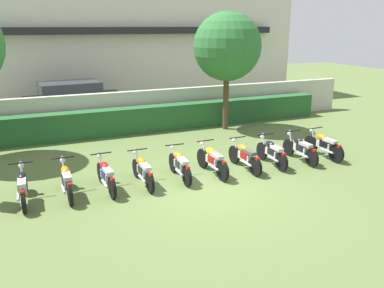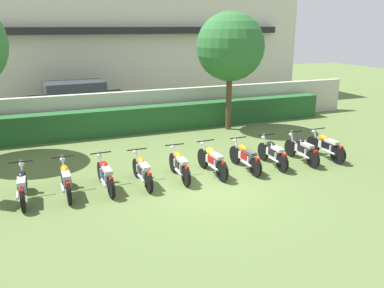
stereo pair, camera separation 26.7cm
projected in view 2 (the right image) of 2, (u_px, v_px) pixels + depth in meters
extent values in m
plane|color=#566B38|center=(208.00, 188.00, 11.26)|extent=(60.00, 60.00, 0.00)
cube|color=beige|center=(106.00, 36.00, 23.80)|extent=(22.77, 6.00, 7.54)
cube|color=black|center=(117.00, 31.00, 20.79)|extent=(19.12, 0.50, 0.36)
cube|color=#BCB7A8|center=(141.00, 109.00, 17.60)|extent=(21.63, 0.30, 1.67)
cube|color=#235628|center=(146.00, 119.00, 17.06)|extent=(17.30, 0.70, 1.10)
cube|color=black|center=(80.00, 105.00, 18.97)|extent=(4.66, 2.27, 1.00)
cube|color=#2D333D|center=(74.00, 89.00, 18.65)|extent=(2.85, 1.95, 0.65)
cylinder|color=black|center=(107.00, 107.00, 20.56)|extent=(0.70, 0.28, 0.68)
cylinder|color=black|center=(118.00, 114.00, 18.98)|extent=(0.70, 0.28, 0.68)
cylinder|color=black|center=(44.00, 113.00, 19.20)|extent=(0.70, 0.28, 0.68)
cylinder|color=black|center=(49.00, 121.00, 17.62)|extent=(0.70, 0.28, 0.68)
cylinder|color=#4C3823|center=(229.00, 100.00, 17.26)|extent=(0.24, 0.24, 2.56)
sphere|color=#2D6B33|center=(230.00, 47.00, 16.60)|extent=(2.88, 2.88, 2.88)
cylinder|color=black|center=(24.00, 182.00, 10.93)|extent=(0.09, 0.59, 0.59)
cylinder|color=black|center=(23.00, 200.00, 9.79)|extent=(0.09, 0.59, 0.59)
cube|color=silver|center=(22.00, 186.00, 10.27)|extent=(0.20, 0.60, 0.22)
ellipsoid|color=black|center=(22.00, 175.00, 10.36)|extent=(0.22, 0.44, 0.22)
cube|color=#B2ADA3|center=(21.00, 181.00, 10.00)|extent=(0.20, 0.52, 0.10)
cube|color=red|center=(21.00, 191.00, 9.62)|extent=(0.10, 0.08, 0.08)
cylinder|color=silver|center=(22.00, 172.00, 10.76)|extent=(0.05, 0.23, 0.65)
cylinder|color=black|center=(21.00, 162.00, 10.58)|extent=(0.60, 0.04, 0.04)
sphere|color=silver|center=(21.00, 164.00, 10.80)|extent=(0.14, 0.14, 0.14)
cylinder|color=silver|center=(18.00, 195.00, 10.04)|extent=(0.07, 0.55, 0.07)
cube|color=black|center=(22.00, 185.00, 10.21)|extent=(0.24, 0.36, 0.20)
cylinder|color=black|center=(64.00, 176.00, 11.28)|extent=(0.10, 0.62, 0.62)
cylinder|color=black|center=(69.00, 193.00, 10.18)|extent=(0.10, 0.62, 0.62)
cube|color=silver|center=(66.00, 179.00, 10.64)|extent=(0.21, 0.60, 0.22)
ellipsoid|color=orange|center=(65.00, 169.00, 10.72)|extent=(0.23, 0.44, 0.22)
cube|color=#B2ADA3|center=(66.00, 175.00, 10.38)|extent=(0.21, 0.52, 0.10)
cube|color=red|center=(68.00, 184.00, 10.01)|extent=(0.10, 0.08, 0.08)
cylinder|color=silver|center=(63.00, 167.00, 11.11)|extent=(0.05, 0.23, 0.65)
cylinder|color=black|center=(63.00, 157.00, 10.94)|extent=(0.60, 0.05, 0.04)
sphere|color=silver|center=(62.00, 159.00, 11.15)|extent=(0.14, 0.14, 0.14)
cylinder|color=silver|center=(63.00, 188.00, 10.41)|extent=(0.08, 0.55, 0.07)
cube|color=black|center=(66.00, 178.00, 10.58)|extent=(0.25, 0.36, 0.20)
cylinder|color=black|center=(101.00, 172.00, 11.66)|extent=(0.12, 0.59, 0.59)
cylinder|color=black|center=(111.00, 187.00, 10.55)|extent=(0.12, 0.59, 0.59)
cube|color=silver|center=(106.00, 175.00, 11.02)|extent=(0.23, 0.61, 0.22)
ellipsoid|color=red|center=(104.00, 165.00, 11.10)|extent=(0.24, 0.45, 0.22)
cube|color=#B2ADA3|center=(107.00, 170.00, 10.76)|extent=(0.23, 0.53, 0.10)
cube|color=red|center=(111.00, 179.00, 10.38)|extent=(0.10, 0.09, 0.08)
cylinder|color=silver|center=(101.00, 162.00, 11.49)|extent=(0.06, 0.23, 0.65)
cylinder|color=black|center=(101.00, 153.00, 11.32)|extent=(0.60, 0.07, 0.04)
sphere|color=silver|center=(99.00, 155.00, 11.54)|extent=(0.14, 0.14, 0.14)
cylinder|color=silver|center=(104.00, 183.00, 10.79)|extent=(0.10, 0.55, 0.07)
cube|color=navy|center=(106.00, 174.00, 10.96)|extent=(0.26, 0.37, 0.20)
cylinder|color=black|center=(136.00, 168.00, 12.03)|extent=(0.11, 0.57, 0.56)
cylinder|color=black|center=(149.00, 183.00, 10.90)|extent=(0.11, 0.57, 0.56)
cube|color=silver|center=(143.00, 170.00, 11.37)|extent=(0.22, 0.61, 0.22)
ellipsoid|color=orange|center=(141.00, 161.00, 11.46)|extent=(0.23, 0.45, 0.22)
cube|color=beige|center=(145.00, 166.00, 11.11)|extent=(0.21, 0.53, 0.10)
cube|color=red|center=(150.00, 174.00, 10.73)|extent=(0.10, 0.08, 0.08)
cylinder|color=silver|center=(137.00, 159.00, 11.86)|extent=(0.06, 0.23, 0.65)
cylinder|color=black|center=(137.00, 149.00, 11.68)|extent=(0.60, 0.05, 0.04)
sphere|color=silver|center=(135.00, 152.00, 11.90)|extent=(0.14, 0.14, 0.14)
cylinder|color=silver|center=(141.00, 178.00, 11.15)|extent=(0.09, 0.55, 0.07)
cube|color=black|center=(143.00, 169.00, 11.32)|extent=(0.25, 0.37, 0.20)
cylinder|color=black|center=(173.00, 163.00, 12.43)|extent=(0.11, 0.60, 0.60)
cylinder|color=black|center=(186.00, 176.00, 11.32)|extent=(0.11, 0.60, 0.60)
cube|color=silver|center=(180.00, 165.00, 11.78)|extent=(0.22, 0.61, 0.22)
ellipsoid|color=orange|center=(178.00, 156.00, 11.87)|extent=(0.23, 0.45, 0.22)
cube|color=beige|center=(182.00, 161.00, 11.51)|extent=(0.22, 0.53, 0.10)
cube|color=red|center=(187.00, 168.00, 11.14)|extent=(0.10, 0.08, 0.08)
cylinder|color=silver|center=(174.00, 154.00, 12.25)|extent=(0.06, 0.23, 0.65)
cylinder|color=black|center=(175.00, 145.00, 12.08)|extent=(0.60, 0.05, 0.04)
sphere|color=silver|center=(173.00, 147.00, 12.30)|extent=(0.14, 0.14, 0.14)
cylinder|color=silver|center=(179.00, 172.00, 11.56)|extent=(0.09, 0.55, 0.07)
cube|color=black|center=(180.00, 164.00, 11.72)|extent=(0.25, 0.37, 0.20)
cylinder|color=black|center=(203.00, 158.00, 12.77)|extent=(0.13, 0.63, 0.63)
cylinder|color=black|center=(222.00, 171.00, 11.66)|extent=(0.13, 0.63, 0.63)
cube|color=silver|center=(213.00, 160.00, 12.13)|extent=(0.23, 0.61, 0.22)
ellipsoid|color=yellow|center=(210.00, 152.00, 12.21)|extent=(0.24, 0.45, 0.22)
cube|color=#B2ADA3|center=(217.00, 156.00, 11.87)|extent=(0.23, 0.53, 0.10)
cube|color=red|center=(224.00, 163.00, 11.50)|extent=(0.10, 0.09, 0.08)
cylinder|color=silver|center=(204.00, 150.00, 12.60)|extent=(0.06, 0.23, 0.65)
cylinder|color=black|center=(206.00, 141.00, 12.43)|extent=(0.60, 0.07, 0.04)
sphere|color=silver|center=(203.00, 143.00, 12.65)|extent=(0.14, 0.14, 0.14)
cylinder|color=silver|center=(213.00, 167.00, 11.90)|extent=(0.10, 0.55, 0.07)
cube|color=#A51414|center=(214.00, 159.00, 12.07)|extent=(0.26, 0.37, 0.20)
cylinder|color=black|center=(235.00, 155.00, 13.16)|extent=(0.11, 0.60, 0.60)
cylinder|color=black|center=(256.00, 167.00, 12.03)|extent=(0.11, 0.60, 0.60)
cube|color=silver|center=(246.00, 157.00, 12.51)|extent=(0.22, 0.61, 0.22)
ellipsoid|color=orange|center=(243.00, 148.00, 12.59)|extent=(0.23, 0.45, 0.22)
cube|color=#4C4742|center=(250.00, 152.00, 12.24)|extent=(0.21, 0.53, 0.10)
cube|color=red|center=(258.00, 159.00, 11.86)|extent=(0.10, 0.08, 0.08)
cylinder|color=silver|center=(237.00, 146.00, 12.99)|extent=(0.06, 0.23, 0.65)
cylinder|color=black|center=(238.00, 138.00, 12.82)|extent=(0.60, 0.05, 0.04)
sphere|color=silver|center=(235.00, 140.00, 13.03)|extent=(0.14, 0.14, 0.14)
cylinder|color=silver|center=(246.00, 164.00, 12.28)|extent=(0.09, 0.55, 0.07)
cube|color=#A51414|center=(247.00, 156.00, 12.45)|extent=(0.25, 0.37, 0.20)
cylinder|color=black|center=(263.00, 152.00, 13.50)|extent=(0.11, 0.60, 0.60)
cylinder|color=black|center=(282.00, 163.00, 12.41)|extent=(0.11, 0.60, 0.60)
cube|color=silver|center=(273.00, 153.00, 12.87)|extent=(0.22, 0.61, 0.22)
ellipsoid|color=black|center=(271.00, 145.00, 12.96)|extent=(0.23, 0.45, 0.22)
cube|color=beige|center=(277.00, 149.00, 12.60)|extent=(0.22, 0.53, 0.10)
cube|color=red|center=(285.00, 155.00, 12.24)|extent=(0.10, 0.08, 0.08)
cylinder|color=silver|center=(265.00, 143.00, 13.33)|extent=(0.06, 0.23, 0.65)
cylinder|color=black|center=(267.00, 135.00, 13.16)|extent=(0.60, 0.06, 0.04)
sphere|color=silver|center=(264.00, 137.00, 13.38)|extent=(0.14, 0.14, 0.14)
cylinder|color=silver|center=(274.00, 160.00, 12.64)|extent=(0.09, 0.55, 0.07)
cube|color=black|center=(274.00, 152.00, 12.81)|extent=(0.25, 0.37, 0.20)
cylinder|color=black|center=(290.00, 148.00, 13.91)|extent=(0.09, 0.59, 0.59)
cylinder|color=black|center=(313.00, 159.00, 12.78)|extent=(0.09, 0.59, 0.59)
cube|color=silver|center=(302.00, 149.00, 13.26)|extent=(0.20, 0.60, 0.22)
ellipsoid|color=black|center=(300.00, 142.00, 13.34)|extent=(0.22, 0.44, 0.22)
cube|color=#B2ADA3|center=(307.00, 145.00, 12.99)|extent=(0.20, 0.52, 0.10)
cube|color=red|center=(316.00, 152.00, 12.61)|extent=(0.10, 0.08, 0.08)
cylinder|color=silver|center=(292.00, 140.00, 13.74)|extent=(0.05, 0.23, 0.65)
cylinder|color=black|center=(295.00, 132.00, 13.57)|extent=(0.60, 0.04, 0.04)
sphere|color=silver|center=(291.00, 134.00, 13.79)|extent=(0.14, 0.14, 0.14)
cylinder|color=silver|center=(304.00, 156.00, 13.03)|extent=(0.07, 0.55, 0.07)
cube|color=black|center=(303.00, 148.00, 13.20)|extent=(0.24, 0.36, 0.20)
cylinder|color=black|center=(313.00, 145.00, 14.20)|extent=(0.13, 0.63, 0.63)
cylinder|color=black|center=(338.00, 155.00, 13.14)|extent=(0.13, 0.63, 0.63)
cube|color=silver|center=(326.00, 146.00, 13.59)|extent=(0.23, 0.61, 0.22)
ellipsoid|color=orange|center=(324.00, 138.00, 13.67)|extent=(0.25, 0.45, 0.22)
cube|color=beige|center=(332.00, 142.00, 13.33)|extent=(0.23, 0.53, 0.10)
cube|color=red|center=(341.00, 147.00, 12.97)|extent=(0.10, 0.09, 0.08)
cylinder|color=silver|center=(315.00, 137.00, 14.03)|extent=(0.06, 0.23, 0.65)
cylinder|color=black|center=(318.00, 129.00, 13.86)|extent=(0.60, 0.07, 0.04)
sphere|color=silver|center=(314.00, 131.00, 14.08)|extent=(0.14, 0.14, 0.14)
cylinder|color=silver|center=(329.00, 152.00, 13.36)|extent=(0.10, 0.55, 0.07)
cube|color=black|center=(328.00, 145.00, 13.53)|extent=(0.26, 0.37, 0.20)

